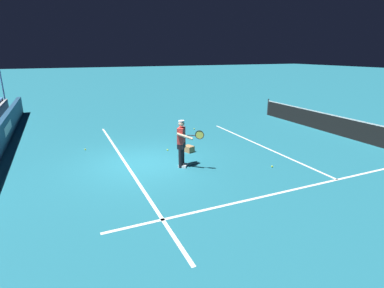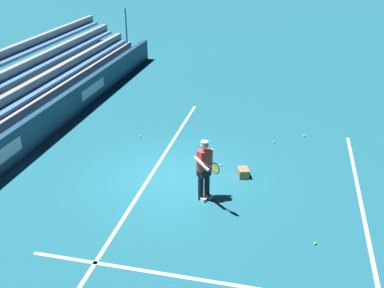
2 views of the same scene
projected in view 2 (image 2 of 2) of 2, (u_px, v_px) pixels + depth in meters
name	position (u px, v px, depth m)	size (l,w,h in m)	color
ground_plane	(167.00, 176.00, 13.44)	(160.00, 160.00, 0.00)	#1E6B7F
court_baseline_white	(152.00, 174.00, 13.54)	(12.00, 0.10, 0.01)	white
court_service_line_white	(360.00, 198.00, 12.33)	(8.22, 0.10, 0.01)	white
back_wall_sponsor_board	(17.00, 144.00, 14.22)	(25.94, 0.25, 1.10)	navy
tennis_player	(205.00, 170.00, 11.96)	(0.98, 0.79, 1.71)	black
ball_box_cardboard	(243.00, 173.00, 13.39)	(0.40, 0.30, 0.26)	#A87F51
tennis_ball_near_player	(315.00, 243.00, 10.50)	(0.07, 0.07, 0.07)	#CCE533
tennis_ball_far_right	(274.00, 142.00, 15.55)	(0.07, 0.07, 0.07)	#CCE533
tennis_ball_on_baseline	(140.00, 136.00, 15.98)	(0.07, 0.07, 0.07)	#CCE533
tennis_ball_stray_back	(304.00, 136.00, 16.03)	(0.07, 0.07, 0.07)	#CCE533
tennis_ball_far_left	(221.00, 165.00, 14.02)	(0.07, 0.07, 0.07)	#CCE533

